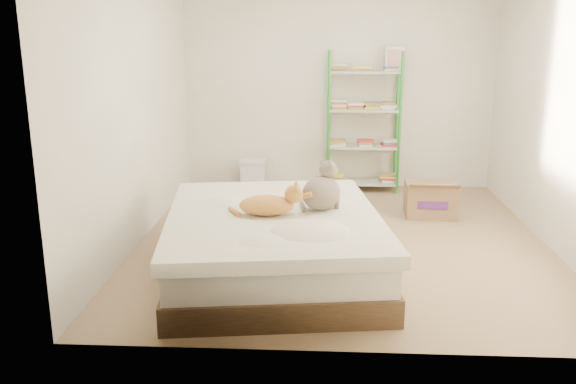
# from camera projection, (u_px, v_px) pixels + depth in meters

# --- Properties ---
(room) EXTENTS (3.81, 4.21, 2.61)m
(room) POSITION_uv_depth(u_px,v_px,m) (345.00, 103.00, 5.47)
(room) COLOR #96785C
(room) RESTS_ON ground
(bed) EXTENTS (1.92, 2.27, 0.53)m
(bed) POSITION_uv_depth(u_px,v_px,m) (274.00, 244.00, 4.91)
(bed) COLOR brown
(bed) RESTS_ON ground
(orange_cat) EXTENTS (0.52, 0.30, 0.20)m
(orange_cat) POSITION_uv_depth(u_px,v_px,m) (266.00, 203.00, 4.75)
(orange_cat) COLOR orange
(orange_cat) RESTS_ON bed
(grey_cat) EXTENTS (0.46, 0.45, 0.40)m
(grey_cat) POSITION_uv_depth(u_px,v_px,m) (321.00, 186.00, 4.87)
(grey_cat) COLOR gray
(grey_cat) RESTS_ON bed
(shelf_unit) EXTENTS (0.90, 0.36, 1.74)m
(shelf_unit) POSITION_uv_depth(u_px,v_px,m) (364.00, 121.00, 7.39)
(shelf_unit) COLOR green
(shelf_unit) RESTS_ON ground
(cardboard_box) EXTENTS (0.53, 0.51, 0.42)m
(cardboard_box) POSITION_uv_depth(u_px,v_px,m) (430.00, 199.00, 6.51)
(cardboard_box) COLOR olive
(cardboard_box) RESTS_ON ground
(white_bin) EXTENTS (0.33, 0.29, 0.37)m
(white_bin) POSITION_uv_depth(u_px,v_px,m) (253.00, 174.00, 7.60)
(white_bin) COLOR silver
(white_bin) RESTS_ON ground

